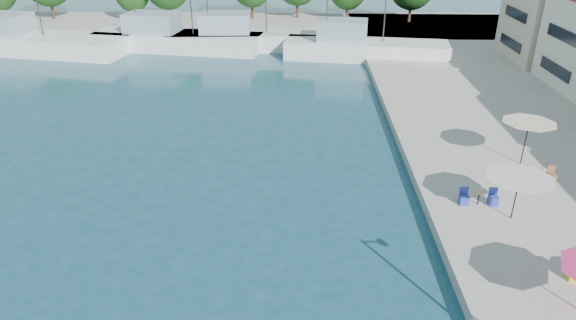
{
  "coord_description": "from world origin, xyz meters",
  "views": [
    {
      "loc": [
        -0.01,
        1.54,
        13.34
      ],
      "look_at": [
        -0.78,
        26.0,
        1.49
      ],
      "focal_mm": 32.0,
      "sensor_mm": 36.0,
      "label": 1
    }
  ],
  "objects_px": {
    "trawler_02": "(174,40)",
    "trawler_01": "(22,41)",
    "trawler_04": "(362,48)",
    "trawler_03": "(246,39)",
    "umbrella_cream": "(528,127)",
    "umbrella_white": "(519,183)"
  },
  "relations": [
    {
      "from": "trawler_03",
      "to": "trawler_04",
      "type": "bearing_deg",
      "value": -21.57
    },
    {
      "from": "umbrella_cream",
      "to": "trawler_04",
      "type": "bearing_deg",
      "value": 104.69
    },
    {
      "from": "trawler_01",
      "to": "trawler_02",
      "type": "distance_m",
      "value": 15.88
    },
    {
      "from": "umbrella_white",
      "to": "trawler_02",
      "type": "bearing_deg",
      "value": 124.83
    },
    {
      "from": "trawler_03",
      "to": "umbrella_cream",
      "type": "xyz_separation_m",
      "value": [
        18.52,
        -28.71,
        1.75
      ]
    },
    {
      "from": "trawler_02",
      "to": "umbrella_white",
      "type": "bearing_deg",
      "value": -46.16
    },
    {
      "from": "trawler_04",
      "to": "trawler_03",
      "type": "bearing_deg",
      "value": 169.77
    },
    {
      "from": "trawler_01",
      "to": "umbrella_cream",
      "type": "height_order",
      "value": "trawler_01"
    },
    {
      "from": "trawler_01",
      "to": "trawler_04",
      "type": "bearing_deg",
      "value": 7.09
    },
    {
      "from": "trawler_01",
      "to": "trawler_04",
      "type": "height_order",
      "value": "same"
    },
    {
      "from": "trawler_04",
      "to": "umbrella_cream",
      "type": "distance_m",
      "value": 25.78
    },
    {
      "from": "trawler_01",
      "to": "trawler_04",
      "type": "xyz_separation_m",
      "value": [
        35.54,
        -2.02,
        0.0
      ]
    },
    {
      "from": "trawler_02",
      "to": "trawler_03",
      "type": "distance_m",
      "value": 7.73
    },
    {
      "from": "umbrella_white",
      "to": "umbrella_cream",
      "type": "bearing_deg",
      "value": 65.94
    },
    {
      "from": "trawler_02",
      "to": "trawler_01",
      "type": "bearing_deg",
      "value": -166.69
    },
    {
      "from": "trawler_02",
      "to": "trawler_04",
      "type": "relative_size",
      "value": 1.12
    },
    {
      "from": "umbrella_cream",
      "to": "trawler_03",
      "type": "bearing_deg",
      "value": 122.83
    },
    {
      "from": "trawler_03",
      "to": "trawler_01",
      "type": "bearing_deg",
      "value": -179.49
    },
    {
      "from": "trawler_01",
      "to": "umbrella_white",
      "type": "height_order",
      "value": "trawler_01"
    },
    {
      "from": "trawler_01",
      "to": "trawler_04",
      "type": "relative_size",
      "value": 1.36
    },
    {
      "from": "trawler_03",
      "to": "umbrella_cream",
      "type": "relative_size",
      "value": 6.11
    },
    {
      "from": "trawler_01",
      "to": "umbrella_cream",
      "type": "relative_size",
      "value": 7.75
    }
  ]
}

